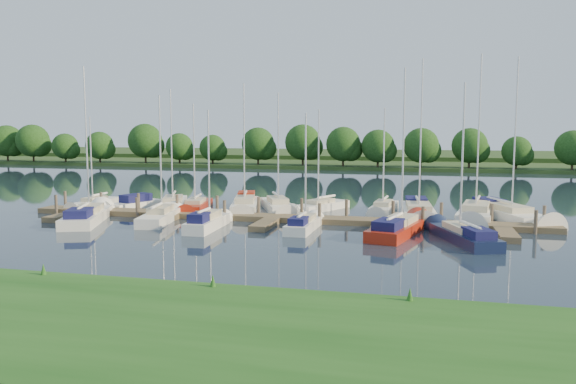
% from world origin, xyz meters
% --- Properties ---
extents(ground, '(260.00, 260.00, 0.00)m').
position_xyz_m(ground, '(0.00, 0.00, 0.00)').
color(ground, '#192432').
rests_on(ground, ground).
extents(near_bank, '(90.00, 10.00, 0.50)m').
position_xyz_m(near_bank, '(0.00, -16.00, 0.25)').
color(near_bank, '#194915').
rests_on(near_bank, ground).
extents(dock, '(40.00, 6.00, 0.40)m').
position_xyz_m(dock, '(0.00, 7.31, 0.20)').
color(dock, brown).
rests_on(dock, ground).
extents(mooring_pilings, '(38.24, 2.84, 2.00)m').
position_xyz_m(mooring_pilings, '(0.00, 8.43, 0.60)').
color(mooring_pilings, '#473D33').
rests_on(mooring_pilings, ground).
extents(far_shore, '(180.00, 30.00, 0.60)m').
position_xyz_m(far_shore, '(0.00, 75.00, 0.30)').
color(far_shore, '#233D17').
rests_on(far_shore, ground).
extents(distant_hill, '(220.00, 40.00, 1.40)m').
position_xyz_m(distant_hill, '(0.00, 100.00, 0.70)').
color(distant_hill, '#314C21').
rests_on(distant_hill, ground).
extents(treeline, '(144.63, 9.06, 8.25)m').
position_xyz_m(treeline, '(0.26, 62.08, 4.00)').
color(treeline, '#38281C').
rests_on(treeline, ground).
extents(sailboat_n_0, '(1.61, 6.40, 8.25)m').
position_xyz_m(sailboat_n_0, '(-17.38, 11.10, 0.27)').
color(sailboat_n_0, white).
rests_on(sailboat_n_0, ground).
extents(motorboat, '(3.22, 5.65, 1.55)m').
position_xyz_m(motorboat, '(-13.61, 11.30, 0.33)').
color(motorboat, white).
rests_on(motorboat, ground).
extents(sailboat_n_2, '(4.37, 8.31, 10.62)m').
position_xyz_m(sailboat_n_2, '(-10.34, 12.12, 0.27)').
color(sailboat_n_2, white).
rests_on(sailboat_n_2, ground).
extents(sailboat_n_3, '(2.90, 7.38, 9.30)m').
position_xyz_m(sailboat_n_3, '(-8.07, 11.71, 0.27)').
color(sailboat_n_3, '#A2200E').
rests_on(sailboat_n_3, ground).
extents(sailboat_n_4, '(3.83, 8.64, 11.05)m').
position_xyz_m(sailboat_n_4, '(-3.90, 12.48, 0.34)').
color(sailboat_n_4, white).
rests_on(sailboat_n_4, ground).
extents(sailboat_n_5, '(4.59, 7.79, 10.28)m').
position_xyz_m(sailboat_n_5, '(-1.12, 12.88, 0.28)').
color(sailboat_n_5, white).
rests_on(sailboat_n_5, ground).
extents(sailboat_n_6, '(4.16, 6.72, 8.86)m').
position_xyz_m(sailboat_n_6, '(2.27, 14.01, 0.27)').
color(sailboat_n_6, white).
rests_on(sailboat_n_6, ground).
extents(sailboat_n_7, '(2.13, 6.99, 8.91)m').
position_xyz_m(sailboat_n_7, '(7.59, 14.03, 0.27)').
color(sailboat_n_7, white).
rests_on(sailboat_n_7, ground).
extents(sailboat_n_8, '(3.02, 10.06, 12.59)m').
position_xyz_m(sailboat_n_8, '(10.45, 12.12, 0.32)').
color(sailboat_n_8, white).
rests_on(sailboat_n_8, ground).
extents(sailboat_n_9, '(3.69, 10.27, 12.90)m').
position_xyz_m(sailboat_n_9, '(14.74, 12.21, 0.28)').
color(sailboat_n_9, white).
rests_on(sailboat_n_9, ground).
extents(sailboat_n_10, '(5.69, 9.82, 12.63)m').
position_xyz_m(sailboat_n_10, '(17.13, 12.79, 0.33)').
color(sailboat_n_10, white).
rests_on(sailboat_n_10, ground).
extents(sailboat_s_0, '(4.85, 9.31, 11.89)m').
position_xyz_m(sailboat_s_0, '(-13.54, 4.30, 0.33)').
color(sailboat_s_0, white).
rests_on(sailboat_s_0, ground).
extents(sailboat_s_1, '(2.92, 7.59, 9.78)m').
position_xyz_m(sailboat_s_1, '(-8.19, 5.51, 0.28)').
color(sailboat_s_1, white).
rests_on(sailboat_s_1, ground).
extents(sailboat_s_2, '(1.75, 6.50, 8.65)m').
position_xyz_m(sailboat_s_2, '(-3.66, 3.50, 0.35)').
color(sailboat_s_2, white).
rests_on(sailboat_s_2, ground).
extents(sailboat_s_3, '(1.62, 6.38, 8.29)m').
position_xyz_m(sailboat_s_3, '(2.90, 4.75, 0.32)').
color(sailboat_s_3, white).
rests_on(sailboat_s_3, ground).
extents(sailboat_s_4, '(3.86, 8.90, 11.25)m').
position_xyz_m(sailboat_s_4, '(9.33, 4.73, 0.33)').
color(sailboat_s_4, '#A2200E').
rests_on(sailboat_s_4, ground).
extents(sailboat_s_5, '(4.10, 7.82, 10.05)m').
position_xyz_m(sailboat_s_5, '(13.21, 3.06, 0.32)').
color(sailboat_s_5, '#101936').
rests_on(sailboat_s_5, ground).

